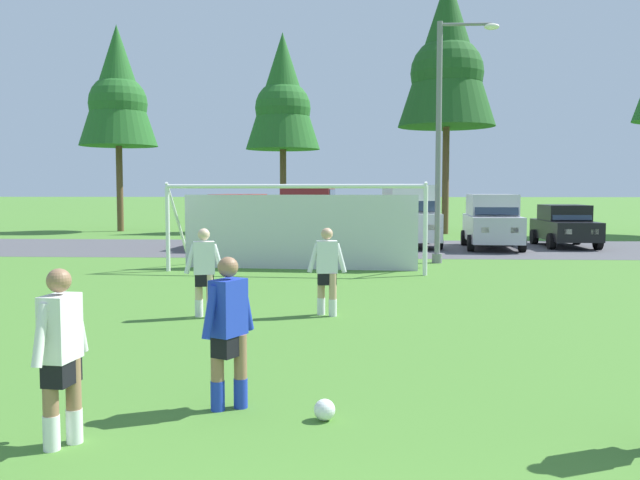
{
  "coord_description": "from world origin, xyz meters",
  "views": [
    {
      "loc": [
        0.11,
        -2.32,
        2.35
      ],
      "look_at": [
        -0.6,
        10.81,
        1.37
      ],
      "focal_mm": 38.13,
      "sensor_mm": 36.0,
      "label": 1
    }
  ],
  "objects_px": {
    "soccer_ball": "(325,410)",
    "player_winger_left": "(327,272)",
    "street_lamp": "(444,139)",
    "parked_car_slot_center_right": "(565,225)",
    "player_defender_far": "(204,273)",
    "parked_car_slot_center": "(492,221)",
    "player_midfield_center": "(229,333)",
    "parked_car_slot_left": "(309,215)",
    "player_winger_right": "(61,358)",
    "parked_car_slot_center_left": "(409,214)",
    "soccer_goal": "(298,226)",
    "parked_car_slot_far_left": "(238,220)"
  },
  "relations": [
    {
      "from": "parked_car_slot_far_left",
      "to": "parked_car_slot_center_left",
      "type": "xyz_separation_m",
      "value": [
        6.95,
        1.01,
        0.23
      ]
    },
    {
      "from": "soccer_ball",
      "to": "player_defender_far",
      "type": "bearing_deg",
      "value": 114.28
    },
    {
      "from": "player_midfield_center",
      "to": "player_defender_far",
      "type": "bearing_deg",
      "value": 105.5
    },
    {
      "from": "player_defender_far",
      "to": "player_midfield_center",
      "type": "bearing_deg",
      "value": -74.5
    },
    {
      "from": "soccer_ball",
      "to": "parked_car_slot_center",
      "type": "xyz_separation_m",
      "value": [
        5.7,
        20.58,
        1.0
      ]
    },
    {
      "from": "soccer_ball",
      "to": "soccer_goal",
      "type": "height_order",
      "value": "soccer_goal"
    },
    {
      "from": "player_winger_left",
      "to": "player_winger_right",
      "type": "relative_size",
      "value": 1.0
    },
    {
      "from": "parked_car_slot_center",
      "to": "street_lamp",
      "type": "relative_size",
      "value": 0.62
    },
    {
      "from": "player_winger_left",
      "to": "street_lamp",
      "type": "bearing_deg",
      "value": 70.48
    },
    {
      "from": "parked_car_slot_center_right",
      "to": "parked_car_slot_left",
      "type": "bearing_deg",
      "value": -171.09
    },
    {
      "from": "player_defender_far",
      "to": "parked_car_slot_center",
      "type": "xyz_separation_m",
      "value": [
        8.17,
        15.1,
        0.29
      ]
    },
    {
      "from": "player_winger_right",
      "to": "parked_car_slot_center_left",
      "type": "bearing_deg",
      "value": 77.77
    },
    {
      "from": "soccer_ball",
      "to": "player_winger_left",
      "type": "relative_size",
      "value": 0.13
    },
    {
      "from": "soccer_ball",
      "to": "parked_car_slot_center_left",
      "type": "relative_size",
      "value": 0.04
    },
    {
      "from": "parked_car_slot_center_left",
      "to": "parked_car_slot_left",
      "type": "bearing_deg",
      "value": -159.08
    },
    {
      "from": "soccer_ball",
      "to": "street_lamp",
      "type": "bearing_deg",
      "value": 78.49
    },
    {
      "from": "player_winger_left",
      "to": "soccer_ball",
      "type": "bearing_deg",
      "value": -87.71
    },
    {
      "from": "parked_car_slot_center",
      "to": "parked_car_slot_center_right",
      "type": "distance_m",
      "value": 3.32
    },
    {
      "from": "parked_car_slot_center_right",
      "to": "player_midfield_center",
      "type": "bearing_deg",
      "value": -114.95
    },
    {
      "from": "soccer_ball",
      "to": "parked_car_slot_center_left",
      "type": "distance_m",
      "value": 21.66
    },
    {
      "from": "soccer_ball",
      "to": "parked_car_slot_left",
      "type": "relative_size",
      "value": 0.05
    },
    {
      "from": "player_midfield_center",
      "to": "parked_car_slot_far_left",
      "type": "xyz_separation_m",
      "value": [
        -3.44,
        20.17,
        0.29
      ]
    },
    {
      "from": "player_winger_right",
      "to": "parked_car_slot_center_right",
      "type": "height_order",
      "value": "parked_car_slot_center_right"
    },
    {
      "from": "player_defender_far",
      "to": "parked_car_slot_center_right",
      "type": "bearing_deg",
      "value": 54.86
    },
    {
      "from": "player_winger_left",
      "to": "parked_car_slot_left",
      "type": "bearing_deg",
      "value": 95.32
    },
    {
      "from": "player_defender_far",
      "to": "soccer_ball",
      "type": "bearing_deg",
      "value": -65.72
    },
    {
      "from": "parked_car_slot_left",
      "to": "parked_car_slot_center",
      "type": "height_order",
      "value": "parked_car_slot_left"
    },
    {
      "from": "player_winger_right",
      "to": "parked_car_slot_left",
      "type": "height_order",
      "value": "parked_car_slot_left"
    },
    {
      "from": "street_lamp",
      "to": "parked_car_slot_center_right",
      "type": "bearing_deg",
      "value": 48.25
    },
    {
      "from": "player_winger_right",
      "to": "parked_car_slot_center_right",
      "type": "distance_m",
      "value": 25.05
    },
    {
      "from": "parked_car_slot_center_right",
      "to": "soccer_ball",
      "type": "bearing_deg",
      "value": -112.32
    },
    {
      "from": "parked_car_slot_left",
      "to": "player_midfield_center",
      "type": "bearing_deg",
      "value": -88.5
    },
    {
      "from": "player_winger_right",
      "to": "parked_car_slot_center",
      "type": "distance_m",
      "value": 22.88
    },
    {
      "from": "soccer_ball",
      "to": "player_defender_far",
      "type": "relative_size",
      "value": 0.13
    },
    {
      "from": "player_winger_left",
      "to": "parked_car_slot_center",
      "type": "xyz_separation_m",
      "value": [
        5.93,
        14.81,
        0.29
      ]
    },
    {
      "from": "player_midfield_center",
      "to": "parked_car_slot_far_left",
      "type": "bearing_deg",
      "value": 99.67
    },
    {
      "from": "player_defender_far",
      "to": "parked_car_slot_far_left",
      "type": "bearing_deg",
      "value": 97.6
    },
    {
      "from": "parked_car_slot_left",
      "to": "parked_car_slot_center_right",
      "type": "relative_size",
      "value": 1.15
    },
    {
      "from": "parked_car_slot_far_left",
      "to": "parked_car_slot_left",
      "type": "xyz_separation_m",
      "value": [
        2.92,
        -0.53,
        0.23
      ]
    },
    {
      "from": "player_winger_left",
      "to": "player_winger_right",
      "type": "bearing_deg",
      "value": -107.85
    },
    {
      "from": "player_defender_far",
      "to": "parked_car_slot_far_left",
      "type": "distance_m",
      "value": 15.13
    },
    {
      "from": "player_winger_left",
      "to": "player_winger_right",
      "type": "distance_m",
      "value": 6.94
    },
    {
      "from": "player_winger_left",
      "to": "player_defender_far",
      "type": "bearing_deg",
      "value": -172.52
    },
    {
      "from": "parked_car_slot_far_left",
      "to": "parked_car_slot_left",
      "type": "relative_size",
      "value": 0.97
    },
    {
      "from": "parked_car_slot_left",
      "to": "parked_car_slot_center_right",
      "type": "bearing_deg",
      "value": 8.91
    },
    {
      "from": "soccer_ball",
      "to": "player_winger_right",
      "type": "relative_size",
      "value": 0.13
    },
    {
      "from": "player_midfield_center",
      "to": "player_winger_right",
      "type": "relative_size",
      "value": 1.0
    },
    {
      "from": "player_winger_left",
      "to": "parked_car_slot_center_left",
      "type": "xyz_separation_m",
      "value": [
        2.71,
        15.71,
        0.52
      ]
    },
    {
      "from": "player_midfield_center",
      "to": "player_winger_right",
      "type": "bearing_deg",
      "value": -139.35
    },
    {
      "from": "player_midfield_center",
      "to": "parked_car_slot_left",
      "type": "relative_size",
      "value": 0.34
    }
  ]
}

